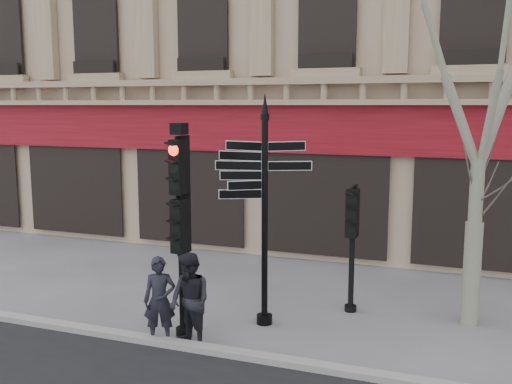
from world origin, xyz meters
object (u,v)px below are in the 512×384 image
traffic_signal_main (181,204)px  plane_tree (486,34)px  pedestrian_b (190,301)px  fingerpost (265,171)px  traffic_signal_secondary (353,226)px  pedestrian_a (160,300)px

traffic_signal_main → plane_tree: size_ratio=0.50×
plane_tree → pedestrian_b: plane_tree is taller
fingerpost → traffic_signal_secondary: 2.27m
traffic_signal_main → pedestrian_b: (0.38, -0.45, -1.63)m
fingerpost → pedestrian_a: (-1.46, -1.49, -2.21)m
plane_tree → pedestrian_a: (-5.22, -2.84, -4.71)m
pedestrian_a → pedestrian_b: bearing=-22.9°
fingerpost → traffic_signal_main: (-1.24, -1.04, -0.52)m
fingerpost → pedestrian_a: 3.03m
traffic_signal_secondary → fingerpost: bearing=-137.1°
traffic_signal_secondary → plane_tree: bearing=4.2°
fingerpost → plane_tree: plane_tree is taller
fingerpost → pedestrian_a: bearing=-148.6°
plane_tree → pedestrian_a: bearing=-151.5°
pedestrian_a → traffic_signal_secondary: bearing=20.4°
fingerpost → plane_tree: size_ratio=0.57×
traffic_signal_main → pedestrian_a: 1.76m
traffic_signal_secondary → plane_tree: 4.37m
traffic_signal_secondary → pedestrian_b: bearing=-128.1°
pedestrian_a → traffic_signal_main: bearing=40.9°
traffic_signal_main → pedestrian_a: traffic_signal_main is taller
fingerpost → plane_tree: bearing=5.6°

